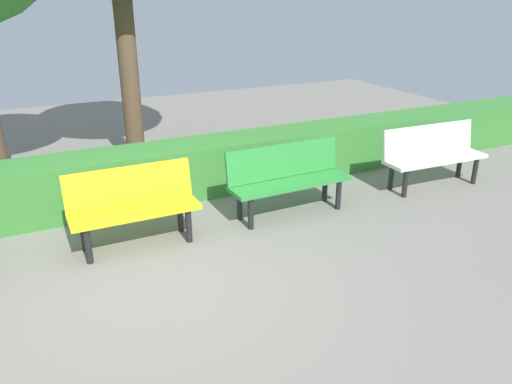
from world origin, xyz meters
TOP-DOWN VIEW (x-y plane):
  - ground_plane at (0.00, 0.00)m, footprint 17.85×17.85m
  - bench_white at (-4.27, -0.75)m, footprint 1.58×0.52m
  - bench_green at (-1.95, -0.82)m, footprint 1.57×0.49m
  - bench_yellow at (-0.03, -0.82)m, footprint 1.38×0.46m
  - hedge_row at (-0.97, -1.98)m, footprint 13.85×0.72m

SIDE VIEW (x-z plane):
  - ground_plane at x=0.00m, z-range 0.00..0.00m
  - hedge_row at x=-0.97m, z-range 0.00..0.71m
  - bench_yellow at x=-0.03m, z-range 0.05..0.91m
  - bench_white at x=-4.27m, z-range 0.05..0.91m
  - bench_green at x=-1.95m, z-range 0.05..0.91m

